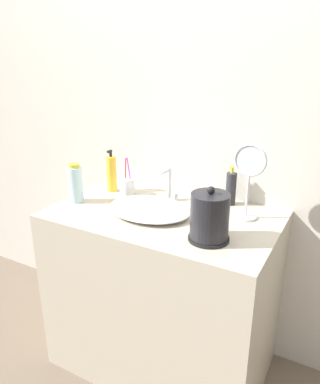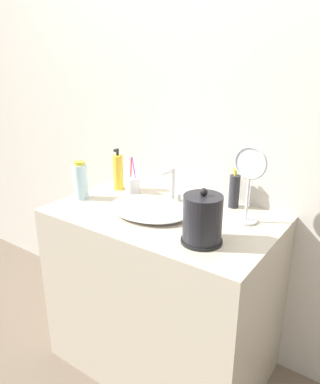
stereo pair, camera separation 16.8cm
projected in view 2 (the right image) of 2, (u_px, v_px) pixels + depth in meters
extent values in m
cube|color=beige|center=(202.00, 105.00, 1.81)|extent=(6.00, 0.04, 2.60)
cube|color=#B7AD99|center=(163.00, 291.00, 1.86)|extent=(1.03, 0.63, 0.85)
ellipsoid|color=white|center=(149.00, 208.00, 1.71)|extent=(0.39, 0.31, 0.04)
cylinder|color=silver|center=(173.00, 184.00, 1.84)|extent=(0.02, 0.02, 0.17)
cylinder|color=silver|center=(167.00, 172.00, 1.77)|extent=(0.02, 0.11, 0.02)
cylinder|color=silver|center=(178.00, 197.00, 1.84)|extent=(0.02, 0.02, 0.04)
cylinder|color=black|center=(202.00, 240.00, 1.45)|extent=(0.16, 0.16, 0.01)
cylinder|color=black|center=(202.00, 219.00, 1.42)|extent=(0.15, 0.15, 0.19)
sphere|color=black|center=(204.00, 192.00, 1.38)|extent=(0.03, 0.03, 0.03)
cylinder|color=silver|center=(133.00, 186.00, 1.93)|extent=(0.07, 0.07, 0.09)
cylinder|color=#E5333F|center=(131.00, 172.00, 1.92)|extent=(0.01, 0.02, 0.16)
cylinder|color=#B24CCC|center=(134.00, 172.00, 1.90)|extent=(0.01, 0.04, 0.17)
cylinder|color=#28282D|center=(234.00, 191.00, 1.75)|extent=(0.05, 0.05, 0.16)
cylinder|color=gold|center=(236.00, 173.00, 1.72)|extent=(0.01, 0.01, 0.02)
cube|color=gold|center=(235.00, 170.00, 1.71)|extent=(0.01, 0.03, 0.01)
cylinder|color=silver|center=(81.00, 182.00, 1.86)|extent=(0.07, 0.07, 0.17)
cylinder|color=gold|center=(79.00, 163.00, 1.82)|extent=(0.05, 0.05, 0.02)
cylinder|color=gold|center=(118.00, 172.00, 1.98)|extent=(0.05, 0.05, 0.19)
cylinder|color=black|center=(117.00, 153.00, 1.94)|extent=(0.01, 0.01, 0.02)
cube|color=black|center=(116.00, 150.00, 1.93)|extent=(0.01, 0.03, 0.01)
cylinder|color=silver|center=(245.00, 220.00, 1.62)|extent=(0.10, 0.10, 0.01)
cylinder|color=silver|center=(247.00, 199.00, 1.59)|extent=(0.01, 0.01, 0.19)
torus|color=silver|center=(250.00, 163.00, 1.53)|extent=(0.14, 0.01, 0.14)
cylinder|color=silver|center=(250.00, 163.00, 1.53)|extent=(0.12, 0.00, 0.12)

